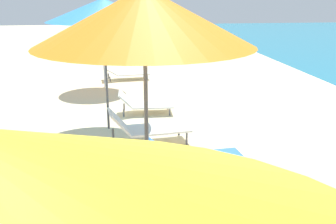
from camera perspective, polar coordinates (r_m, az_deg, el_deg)
The scene contains 7 objects.
umbrella_third at distance 4.41m, azimuth -3.55°, elevation 13.99°, with size 2.53×2.53×2.92m.
lounger_third_shoreside at distance 6.06m, azimuth 4.09°, elevation -6.70°, with size 1.55×0.69×0.62m.
umbrella_fourth at distance 7.88m, azimuth -9.68°, elevation 14.80°, with size 2.27×2.27×2.76m.
lounger_fourth_shoreside at distance 9.25m, azimuth -3.54°, elevation 1.33°, with size 1.32×0.66×0.54m.
lounger_fourth_inland at distance 7.34m, azimuth -3.17°, elevation -2.24°, with size 1.60×0.83×0.70m.
umbrella_farthest at distance 11.80m, azimuth -9.97°, elevation 15.24°, with size 1.91×1.91×2.65m.
lounger_farthest_shoreside at distance 13.03m, azimuth -6.32°, elevation 5.91°, with size 1.60×0.79×0.48m.
Camera 1 is at (0.46, 2.75, 2.78)m, focal length 40.76 mm.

